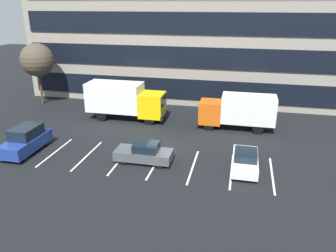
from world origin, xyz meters
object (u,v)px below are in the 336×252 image
sedan_charcoal (144,153)px  bare_tree (37,60)px  sedan_white (245,160)px  box_truck_yellow (124,99)px  box_truck_orange (238,110)px  suv_navy (26,140)px

sedan_charcoal → bare_tree: size_ratio=0.61×
bare_tree → sedan_white: bearing=-26.1°
box_truck_yellow → sedan_charcoal: (4.75, -9.00, -1.37)m
box_truck_orange → suv_navy: 18.66m
sedan_charcoal → bare_tree: (-16.11, 11.97, 4.41)m
bare_tree → box_truck_orange: bearing=-8.3°
box_truck_orange → box_truck_yellow: box_truck_yellow is taller
sedan_charcoal → bare_tree: bearing=143.4°
box_truck_orange → suv_navy: bearing=-151.0°
sedan_white → box_truck_yellow: bearing=144.8°
box_truck_orange → sedan_charcoal: bearing=-127.3°
box_truck_orange → sedan_white: size_ratio=1.67×
box_truck_orange → suv_navy: (-16.31, -9.03, -0.84)m
suv_navy → box_truck_yellow: bearing=62.1°
sedan_white → bare_tree: bearing=153.9°
box_truck_orange → sedan_charcoal: 10.95m
suv_navy → bare_tree: size_ratio=0.66×
box_truck_orange → sedan_white: bearing=-84.6°
box_truck_yellow → bare_tree: size_ratio=1.14×
sedan_charcoal → suv_navy: (-9.71, -0.37, 0.28)m
box_truck_yellow → sedan_charcoal: box_truck_yellow is taller
suv_navy → bare_tree: bare_tree is taller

